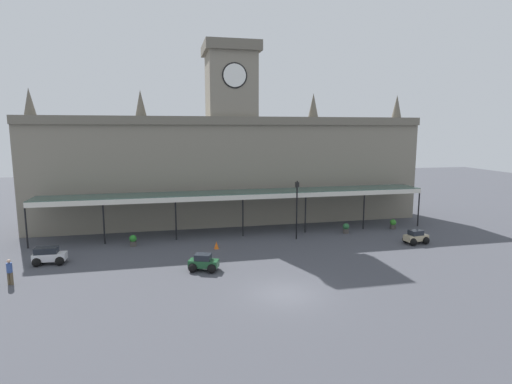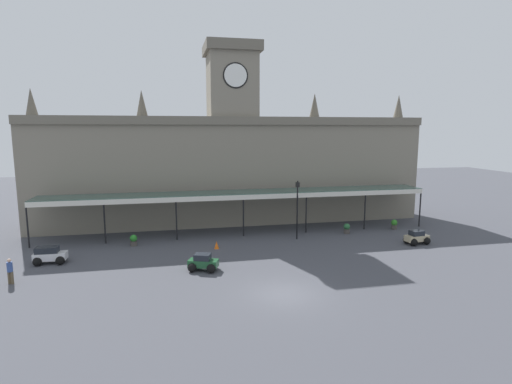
{
  "view_description": "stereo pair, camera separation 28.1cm",
  "coord_description": "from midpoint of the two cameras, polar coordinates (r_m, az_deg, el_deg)",
  "views": [
    {
      "loc": [
        -6.8,
        -22.28,
        9.77
      ],
      "look_at": [
        0.0,
        8.21,
        4.96
      ],
      "focal_mm": 28.57,
      "sensor_mm": 36.0,
      "label": 1
    },
    {
      "loc": [
        -6.52,
        -22.34,
        9.77
      ],
      "look_at": [
        0.0,
        8.21,
        4.96
      ],
      "focal_mm": 28.57,
      "sensor_mm": 36.0,
      "label": 2
    }
  ],
  "objects": [
    {
      "name": "planter_near_kerb",
      "position": [
        42.65,
        18.46,
        -4.27
      ],
      "size": [
        0.6,
        0.6,
        0.96
      ],
      "color": "#47423D",
      "rests_on": "ground"
    },
    {
      "name": "traffic_cone",
      "position": [
        34.07,
        -5.81,
        -7.41
      ],
      "size": [
        0.4,
        0.4,
        0.62
      ],
      "primitive_type": "cone",
      "color": "orange",
      "rests_on": "ground"
    },
    {
      "name": "planter_by_canopy",
      "position": [
        36.17,
        -17.05,
        -6.51
      ],
      "size": [
        0.6,
        0.6,
        0.96
      ],
      "color": "#47423D",
      "rests_on": "ground"
    },
    {
      "name": "victorian_lamppost",
      "position": [
        36.34,
        5.52,
        -1.6
      ],
      "size": [
        0.3,
        0.3,
        5.3
      ],
      "color": "black",
      "rests_on": "ground"
    },
    {
      "name": "car_white_estate",
      "position": [
        33.8,
        -27.2,
        -8.05
      ],
      "size": [
        2.27,
        1.57,
        1.27
      ],
      "color": "silver",
      "rests_on": "ground"
    },
    {
      "name": "planter_forecourt_centre",
      "position": [
        39.7,
        12.28,
        -4.97
      ],
      "size": [
        0.6,
        0.6,
        0.96
      ],
      "color": "#47423D",
      "rests_on": "ground"
    },
    {
      "name": "entrance_canopy",
      "position": [
        38.4,
        -2.42,
        -0.21
      ],
      "size": [
        36.53,
        3.26,
        3.94
      ],
      "color": "#38564C",
      "rests_on": "ground"
    },
    {
      "name": "car_beige_sedan",
      "position": [
        37.93,
        21.28,
        -6.0
      ],
      "size": [
        2.15,
        1.69,
        1.19
      ],
      "color": "tan",
      "rests_on": "ground"
    },
    {
      "name": "ground_plane",
      "position": [
        25.25,
        3.86,
        -14.04
      ],
      "size": [
        140.0,
        140.0,
        0.0
      ],
      "primitive_type": "plane",
      "color": "#43454C"
    },
    {
      "name": "pedestrian_crossing_forecourt",
      "position": [
        30.57,
        -31.46,
        -9.42
      ],
      "size": [
        0.38,
        0.34,
        1.67
      ],
      "color": "brown",
      "rests_on": "ground"
    },
    {
      "name": "car_green_sedan",
      "position": [
        29.08,
        -7.62,
        -9.91
      ],
      "size": [
        2.23,
        1.94,
        1.19
      ],
      "color": "#1E512D",
      "rests_on": "ground"
    },
    {
      "name": "station_building",
      "position": [
        43.09,
        -3.64,
        3.98
      ],
      "size": [
        40.03,
        5.77,
        18.33
      ],
      "color": "gray",
      "rests_on": "ground"
    }
  ]
}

